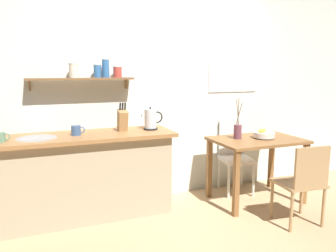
{
  "coord_description": "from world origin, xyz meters",
  "views": [
    {
      "loc": [
        -1.45,
        -3.16,
        1.58
      ],
      "look_at": [
        -0.1,
        0.25,
        0.95
      ],
      "focal_mm": 35.47,
      "sensor_mm": 36.0,
      "label": 1
    }
  ],
  "objects_px": {
    "dining_chair_near": "(303,180)",
    "coffee_mug_by_sink": "(76,130)",
    "fruit_bowl": "(264,134)",
    "dining_chair_far": "(234,153)",
    "twig_vase": "(238,131)",
    "knife_block": "(123,120)",
    "electric_kettle": "(151,119)",
    "coffee_mug_spare": "(1,137)",
    "dining_table": "(257,149)"
  },
  "relations": [
    {
      "from": "dining_chair_near",
      "to": "coffee_mug_by_sink",
      "type": "distance_m",
      "value": 2.35
    },
    {
      "from": "fruit_bowl",
      "to": "coffee_mug_by_sink",
      "type": "height_order",
      "value": "coffee_mug_by_sink"
    },
    {
      "from": "dining_chair_far",
      "to": "twig_vase",
      "type": "relative_size",
      "value": 1.92
    },
    {
      "from": "coffee_mug_by_sink",
      "to": "fruit_bowl",
      "type": "bearing_deg",
      "value": -6.84
    },
    {
      "from": "dining_chair_near",
      "to": "coffee_mug_by_sink",
      "type": "xyz_separation_m",
      "value": [
        -2.08,
        0.98,
        0.48
      ]
    },
    {
      "from": "dining_chair_near",
      "to": "knife_block",
      "type": "height_order",
      "value": "knife_block"
    },
    {
      "from": "knife_block",
      "to": "coffee_mug_by_sink",
      "type": "bearing_deg",
      "value": -173.17
    },
    {
      "from": "twig_vase",
      "to": "electric_kettle",
      "type": "height_order",
      "value": "twig_vase"
    },
    {
      "from": "dining_chair_far",
      "to": "coffee_mug_spare",
      "type": "xyz_separation_m",
      "value": [
        -2.68,
        -0.21,
        0.45
      ]
    },
    {
      "from": "twig_vase",
      "to": "coffee_mug_by_sink",
      "type": "relative_size",
      "value": 3.49
    },
    {
      "from": "twig_vase",
      "to": "coffee_mug_spare",
      "type": "relative_size",
      "value": 3.75
    },
    {
      "from": "twig_vase",
      "to": "knife_block",
      "type": "height_order",
      "value": "twig_vase"
    },
    {
      "from": "dining_chair_far",
      "to": "fruit_bowl",
      "type": "distance_m",
      "value": 0.52
    },
    {
      "from": "electric_kettle",
      "to": "dining_chair_near",
      "type": "bearing_deg",
      "value": -38.66
    },
    {
      "from": "dining_chair_far",
      "to": "coffee_mug_by_sink",
      "type": "bearing_deg",
      "value": -175.94
    },
    {
      "from": "fruit_bowl",
      "to": "electric_kettle",
      "type": "relative_size",
      "value": 0.98
    },
    {
      "from": "twig_vase",
      "to": "dining_chair_far",
      "type": "bearing_deg",
      "value": 62.42
    },
    {
      "from": "twig_vase",
      "to": "knife_block",
      "type": "xyz_separation_m",
      "value": [
        -1.34,
        0.21,
        0.18
      ]
    },
    {
      "from": "coffee_mug_spare",
      "to": "twig_vase",
      "type": "bearing_deg",
      "value": -1.87
    },
    {
      "from": "dining_chair_near",
      "to": "fruit_bowl",
      "type": "distance_m",
      "value": 0.8
    },
    {
      "from": "electric_kettle",
      "to": "dining_chair_far",
      "type": "bearing_deg",
      "value": 5.41
    },
    {
      "from": "fruit_bowl",
      "to": "coffee_mug_by_sink",
      "type": "xyz_separation_m",
      "value": [
        -2.14,
        0.26,
        0.15
      ]
    },
    {
      "from": "dining_table",
      "to": "twig_vase",
      "type": "distance_m",
      "value": 0.32
    },
    {
      "from": "dining_chair_near",
      "to": "coffee_mug_by_sink",
      "type": "bearing_deg",
      "value": 154.7
    },
    {
      "from": "coffee_mug_by_sink",
      "to": "dining_chair_far",
      "type": "bearing_deg",
      "value": 4.06
    },
    {
      "from": "coffee_mug_by_sink",
      "to": "coffee_mug_spare",
      "type": "height_order",
      "value": "coffee_mug_by_sink"
    },
    {
      "from": "electric_kettle",
      "to": "coffee_mug_spare",
      "type": "xyz_separation_m",
      "value": [
        -1.5,
        -0.1,
        -0.07
      ]
    },
    {
      "from": "dining_chair_far",
      "to": "twig_vase",
      "type": "distance_m",
      "value": 0.48
    },
    {
      "from": "electric_kettle",
      "to": "knife_block",
      "type": "height_order",
      "value": "knife_block"
    },
    {
      "from": "dining_chair_near",
      "to": "dining_chair_far",
      "type": "distance_m",
      "value": 1.13
    },
    {
      "from": "coffee_mug_by_sink",
      "to": "knife_block",
      "type": "bearing_deg",
      "value": 6.83
    },
    {
      "from": "fruit_bowl",
      "to": "electric_kettle",
      "type": "xyz_separation_m",
      "value": [
        -1.32,
        0.29,
        0.21
      ]
    },
    {
      "from": "dining_chair_near",
      "to": "coffee_mug_by_sink",
      "type": "height_order",
      "value": "coffee_mug_by_sink"
    },
    {
      "from": "dining_chair_far",
      "to": "fruit_bowl",
      "type": "relative_size",
      "value": 3.69
    },
    {
      "from": "electric_kettle",
      "to": "knife_block",
      "type": "distance_m",
      "value": 0.32
    },
    {
      "from": "dining_table",
      "to": "fruit_bowl",
      "type": "height_order",
      "value": "fruit_bowl"
    },
    {
      "from": "dining_chair_near",
      "to": "electric_kettle",
      "type": "xyz_separation_m",
      "value": [
        -1.27,
        1.01,
        0.55
      ]
    },
    {
      "from": "dining_chair_far",
      "to": "knife_block",
      "type": "relative_size",
      "value": 2.94
    },
    {
      "from": "dining_chair_near",
      "to": "twig_vase",
      "type": "height_order",
      "value": "twig_vase"
    },
    {
      "from": "twig_vase",
      "to": "coffee_mug_spare",
      "type": "height_order",
      "value": "twig_vase"
    },
    {
      "from": "twig_vase",
      "to": "electric_kettle",
      "type": "xyz_separation_m",
      "value": [
        -1.02,
        0.18,
        0.17
      ]
    },
    {
      "from": "dining_chair_far",
      "to": "knife_block",
      "type": "xyz_separation_m",
      "value": [
        -1.49,
        -0.08,
        0.53
      ]
    },
    {
      "from": "dining_chair_near",
      "to": "knife_block",
      "type": "relative_size",
      "value": 2.7
    },
    {
      "from": "dining_chair_far",
      "to": "fruit_bowl",
      "type": "xyz_separation_m",
      "value": [
        0.15,
        -0.4,
        0.31
      ]
    },
    {
      "from": "dining_chair_far",
      "to": "electric_kettle",
      "type": "relative_size",
      "value": 3.62
    },
    {
      "from": "twig_vase",
      "to": "dining_chair_near",
      "type": "bearing_deg",
      "value": -73.64
    },
    {
      "from": "fruit_bowl",
      "to": "coffee_mug_by_sink",
      "type": "bearing_deg",
      "value": 173.16
    },
    {
      "from": "dining_table",
      "to": "fruit_bowl",
      "type": "distance_m",
      "value": 0.19
    },
    {
      "from": "electric_kettle",
      "to": "coffee_mug_by_sink",
      "type": "xyz_separation_m",
      "value": [
        -0.81,
        -0.03,
        -0.06
      ]
    },
    {
      "from": "electric_kettle",
      "to": "coffee_mug_spare",
      "type": "height_order",
      "value": "electric_kettle"
    }
  ]
}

